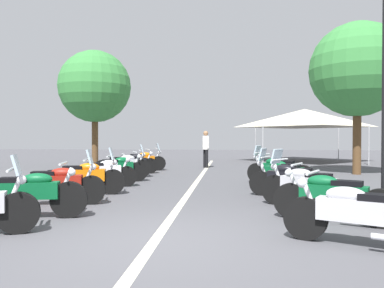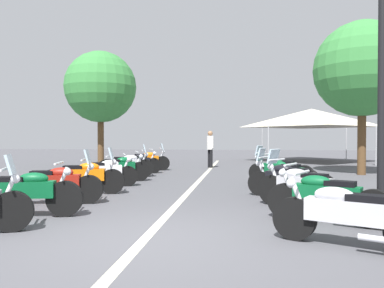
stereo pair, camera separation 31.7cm
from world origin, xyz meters
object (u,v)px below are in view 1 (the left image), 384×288
motorcycle_right_row_1 (332,196)px  motorcycle_right_row_2 (307,186)px  motorcycle_left_row_1 (28,193)px  roadside_tree_1 (95,87)px  event_tent (305,118)px  motorcycle_right_row_4 (283,173)px  motorcycle_right_row_0 (358,214)px  motorcycle_left_row_2 (56,184)px  bystander_0 (206,146)px  roadside_tree_0 (357,70)px  motorcycle_right_row_3 (290,179)px  motorcycle_left_row_3 (83,176)px  motorcycle_left_row_6 (123,165)px  motorcycle_left_row_5 (117,168)px  motorcycle_left_row_8 (142,160)px  motorcycle_left_row_4 (103,172)px  motorcycle_left_row_7 (133,163)px  motorcycle_right_row_5 (278,169)px

motorcycle_right_row_1 → motorcycle_right_row_2: bearing=-56.0°
motorcycle_left_row_1 → roadside_tree_1: (12.44, 3.26, 3.60)m
motorcycle_right_row_1 → event_tent: (16.94, -2.88, 2.19)m
motorcycle_right_row_4 → motorcycle_right_row_0: bearing=127.4°
motorcycle_right_row_0 → motorcycle_left_row_2: bearing=0.7°
motorcycle_right_row_2 → event_tent: event_tent is taller
motorcycle_right_row_2 → roadside_tree_1: size_ratio=0.30×
motorcycle_right_row_1 → bystander_0: bystander_0 is taller
motorcycle_left_row_2 → roadside_tree_0: 12.24m
motorcycle_right_row_2 → motorcycle_right_row_3: motorcycle_right_row_2 is taller
motorcycle_right_row_1 → motorcycle_right_row_3: 2.70m
motorcycle_left_row_3 → motorcycle_left_row_6: 4.23m
motorcycle_left_row_5 → motorcycle_right_row_2: (-4.19, -5.23, 0.01)m
event_tent → motorcycle_left_row_5: bearing=144.2°
motorcycle_right_row_0 → roadside_tree_0: 11.47m
motorcycle_left_row_2 → motorcycle_left_row_3: 1.49m
motorcycle_left_row_8 → event_tent: 11.35m
bystander_0 → event_tent: (5.32, -5.73, 1.60)m
motorcycle_left_row_1 → motorcycle_right_row_2: 5.38m
motorcycle_left_row_8 → motorcycle_right_row_1: (-9.67, -5.56, -0.01)m
motorcycle_right_row_0 → motorcycle_left_row_8: bearing=-37.0°
motorcycle_left_row_3 → motorcycle_right_row_4: 5.42m
motorcycle_left_row_1 → roadside_tree_0: roadside_tree_0 is taller
bystander_0 → motorcycle_left_row_1: bearing=-138.3°
roadside_tree_1 → motorcycle_left_row_4: bearing=-158.6°
bystander_0 → event_tent: event_tent is taller
motorcycle_left_row_2 → roadside_tree_1: (11.06, 3.12, 3.60)m
motorcycle_left_row_7 → motorcycle_right_row_2: size_ratio=1.05×
motorcycle_left_row_6 → motorcycle_left_row_7: (1.28, -0.05, -0.02)m
motorcycle_left_row_3 → motorcycle_right_row_4: bearing=4.1°
bystander_0 → motorcycle_left_row_8: bearing=179.4°
motorcycle_left_row_7 → motorcycle_left_row_5: bearing=-112.1°
motorcycle_left_row_3 → roadside_tree_0: bearing=23.6°
motorcycle_left_row_2 → roadside_tree_0: (7.70, -8.78, 3.67)m
motorcycle_left_row_8 → roadside_tree_0: size_ratio=0.35×
motorcycle_left_row_5 → motorcycle_right_row_1: (-5.46, -5.39, -0.00)m
motorcycle_right_row_0 → motorcycle_right_row_3: 4.16m
motorcycle_right_row_0 → motorcycle_right_row_1: motorcycle_right_row_1 is taller
motorcycle_left_row_2 → roadside_tree_0: size_ratio=0.36×
motorcycle_right_row_0 → roadside_tree_1: size_ratio=0.32×
motorcycle_right_row_1 → motorcycle_right_row_5: 5.38m
motorcycle_left_row_4 → motorcycle_right_row_1: 6.82m
motorcycle_left_row_1 → motorcycle_right_row_2: bearing=2.2°
motorcycle_left_row_4 → motorcycle_right_row_2: (-2.86, -5.26, 0.02)m
motorcycle_left_row_1 → event_tent: 19.14m
motorcycle_left_row_7 → motorcycle_right_row_5: size_ratio=0.98×
motorcycle_left_row_2 → motorcycle_left_row_7: motorcycle_left_row_2 is taller
motorcycle_left_row_7 → motorcycle_right_row_0: (-9.64, -5.50, -0.01)m
motorcycle_right_row_1 → motorcycle_left_row_2: bearing=14.4°
motorcycle_left_row_5 → roadside_tree_0: roadside_tree_0 is taller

